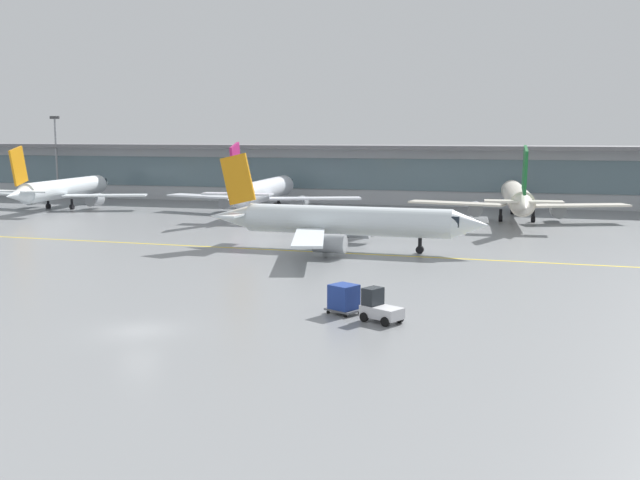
# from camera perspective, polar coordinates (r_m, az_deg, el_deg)

# --- Properties ---
(ground_plane) EXTENTS (400.00, 400.00, 0.00)m
(ground_plane) POSITION_cam_1_polar(r_m,az_deg,el_deg) (47.29, -13.36, -6.62)
(ground_plane) COLOR gray
(taxiway_centreline_stripe) EXTENTS (109.93, 4.80, 0.01)m
(taxiway_centreline_stripe) POSITION_cam_1_polar(r_m,az_deg,el_deg) (74.85, 1.74, -0.99)
(taxiway_centreline_stripe) COLOR yellow
(taxiway_centreline_stripe) RESTS_ON ground_plane
(terminal_concourse) EXTENTS (170.81, 11.00, 9.60)m
(terminal_concourse) POSITION_cam_1_polar(r_m,az_deg,el_deg) (127.59, 4.85, 4.99)
(terminal_concourse) COLOR #B2B7BC
(terminal_concourse) RESTS_ON ground_plane
(gate_airplane_0) EXTENTS (27.61, 29.72, 9.85)m
(gate_airplane_0) POSITION_cam_1_polar(r_m,az_deg,el_deg) (124.71, -18.59, 3.62)
(gate_airplane_0) COLOR white
(gate_airplane_0) RESTS_ON ground_plane
(gate_airplane_1) EXTENTS (29.38, 31.60, 10.47)m
(gate_airplane_1) POSITION_cam_1_polar(r_m,az_deg,el_deg) (112.05, -4.25, 3.65)
(gate_airplane_1) COLOR silver
(gate_airplane_1) RESTS_ON ground_plane
(gate_airplane_2) EXTENTS (28.73, 30.97, 10.25)m
(gate_airplane_2) POSITION_cam_1_polar(r_m,az_deg,el_deg) (105.04, 14.49, 3.08)
(gate_airplane_2) COLOR silver
(gate_airplane_2) RESTS_ON ground_plane
(taxiing_regional_jet) EXTENTS (29.11, 27.08, 9.65)m
(taxiing_regional_jet) POSITION_cam_1_polar(r_m,az_deg,el_deg) (76.48, 1.82, 1.40)
(taxiing_regional_jet) COLOR white
(taxiing_regional_jet) RESTS_ON ground_plane
(baggage_tug) EXTENTS (2.95, 2.54, 2.10)m
(baggage_tug) POSITION_cam_1_polar(r_m,az_deg,el_deg) (48.15, 4.44, -5.06)
(baggage_tug) COLOR silver
(baggage_tug) RESTS_ON ground_plane
(cargo_dolly_lead) EXTENTS (2.62, 2.43, 1.94)m
(cargo_dolly_lead) POSITION_cam_1_polar(r_m,az_deg,el_deg) (50.03, 1.79, -4.35)
(cargo_dolly_lead) COLOR #595B60
(cargo_dolly_lead) RESTS_ON ground_plane
(apron_light_mast_0) EXTENTS (1.80, 0.36, 14.49)m
(apron_light_mast_0) POSITION_cam_1_polar(r_m,az_deg,el_deg) (143.24, -19.11, 6.12)
(apron_light_mast_0) COLOR gray
(apron_light_mast_0) RESTS_ON ground_plane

